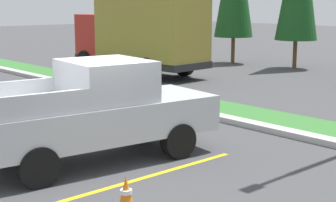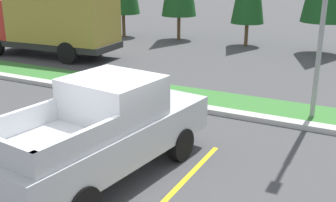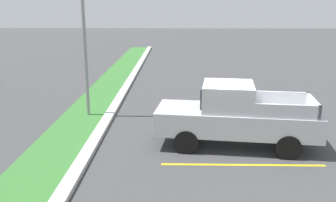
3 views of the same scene
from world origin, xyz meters
name	(u,v)px [view 1 (image 1 of 3)]	position (x,y,z in m)	size (l,w,h in m)	color
ground_plane	(89,164)	(0.00, 0.00, 0.00)	(120.00, 120.00, 0.00)	#424244
parking_line_near	(58,145)	(-1.70, 0.26, 0.00)	(0.12, 4.80, 0.01)	yellow
parking_line_far	(141,179)	(1.40, 0.26, 0.00)	(0.12, 4.80, 0.01)	yellow
curb_strip	(246,123)	(0.00, 5.00, 0.07)	(56.00, 0.40, 0.15)	#B2B2AD
grass_median	(271,119)	(0.00, 6.10, 0.03)	(56.00, 1.80, 0.06)	#387533
pickup_truck_main	(96,112)	(-0.15, 0.31, 1.04)	(2.53, 5.42, 2.10)	black
cargo_truck_distant	(141,34)	(-9.60, 9.12, 1.85)	(6.93, 2.83, 3.40)	black
traffic_cone	(126,195)	(2.47, -0.91, 0.29)	(0.36, 0.36, 0.60)	orange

